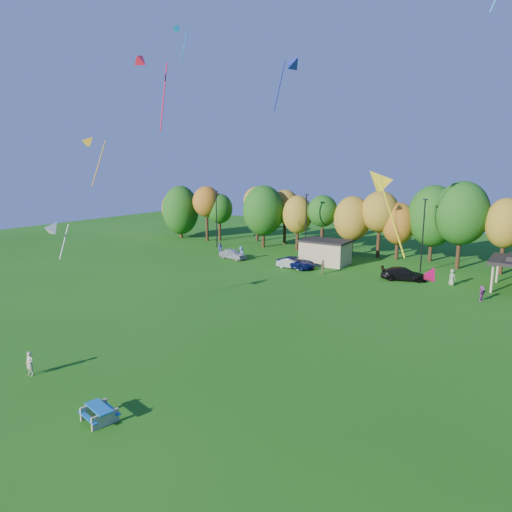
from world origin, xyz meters
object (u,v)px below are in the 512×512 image
Objects in this scene: kite_flyer at (30,364)px; car_b at (292,263)px; picnic_table at (99,413)px; car_d at (403,274)px; car_a at (233,254)px; car_c at (296,263)px.

car_b is (-0.94, 35.84, -0.15)m from kite_flyer.
car_d is (4.86, 38.51, 0.28)m from picnic_table.
car_a is 10.30m from car_c.
kite_flyer reaches higher than car_d.
picnic_table is at bearing -145.77° from car_a.
picnic_table is 38.81m from car_d.
car_c is at bearing 115.63° from picnic_table.
car_b is (9.85, -0.67, -0.09)m from car_a.
kite_flyer reaches higher than car_b.
kite_flyer reaches higher than car_a.
kite_flyer is at bearing 176.94° from car_b.
car_a is (-18.77, 37.52, 0.27)m from picnic_table.
picnic_table is at bearing 154.00° from car_d.
car_a is 1.10× the size of car_b.
car_c is at bearing -83.69° from car_a.
car_d is at bearing 95.64° from picnic_table.
car_a is at bearing 73.58° from car_d.
kite_flyer is at bearing -155.90° from car_a.
kite_flyer is 38.07m from car_a.
car_c is (10.30, -0.24, -0.01)m from car_a.
car_d reaches higher than picnic_table.
car_a is 0.82× the size of car_c.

